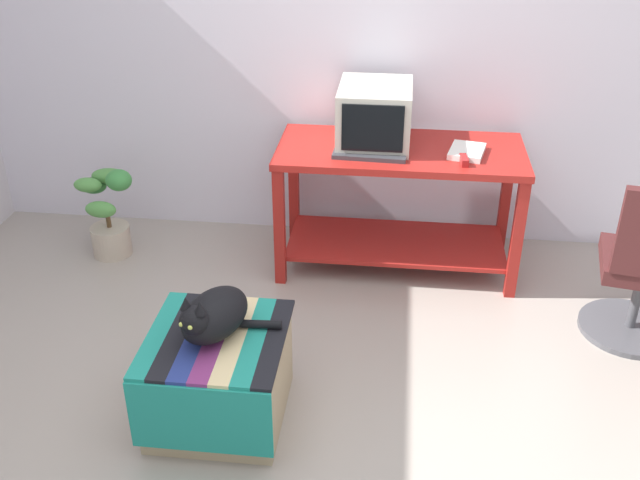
{
  "coord_description": "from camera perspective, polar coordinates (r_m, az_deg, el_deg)",
  "views": [
    {
      "loc": [
        0.28,
        -2.27,
        2.29
      ],
      "look_at": [
        -0.08,
        0.85,
        0.55
      ],
      "focal_mm": 41.06,
      "sensor_mm": 36.0,
      "label": 1
    }
  ],
  "objects": [
    {
      "name": "tv_monitor",
      "position": [
        4.17,
        4.28,
        9.66
      ],
      "size": [
        0.4,
        0.5,
        0.33
      ],
      "rotation": [
        0.0,
        0.0,
        0.0
      ],
      "color": "#BCB7A8",
      "rests_on": "desk"
    },
    {
      "name": "keyboard",
      "position": [
        4.02,
        3.89,
        6.66
      ],
      "size": [
        0.41,
        0.17,
        0.02
      ],
      "primitive_type": "cube",
      "rotation": [
        0.0,
        0.0,
        -0.05
      ],
      "color": "#333338",
      "rests_on": "desk"
    },
    {
      "name": "desk",
      "position": [
        4.25,
        6.15,
        4.15
      ],
      "size": [
        1.39,
        0.65,
        0.75
      ],
      "rotation": [
        0.0,
        0.0,
        0.0
      ],
      "color": "maroon",
      "rests_on": "ground_plane"
    },
    {
      "name": "back_wall",
      "position": [
        4.44,
        2.91,
        16.09
      ],
      "size": [
        8.0,
        0.1,
        2.6
      ],
      "primitive_type": "cube",
      "color": "silver",
      "rests_on": "ground_plane"
    },
    {
      "name": "ottoman_with_blanket",
      "position": [
        3.28,
        -7.9,
        -10.48
      ],
      "size": [
        0.59,
        0.64,
        0.43
      ],
      "color": "tan",
      "rests_on": "ground_plane"
    },
    {
      "name": "potted_plant",
      "position": [
        4.63,
        -16.19,
        1.98
      ],
      "size": [
        0.36,
        0.31,
        0.58
      ],
      "color": "#B7A893",
      "rests_on": "ground_plane"
    },
    {
      "name": "ground_plane",
      "position": [
        3.23,
        -0.36,
        -16.07
      ],
      "size": [
        14.0,
        14.0,
        0.0
      ],
      "primitive_type": "plane",
      "color": "#9E9389"
    },
    {
      "name": "stapler",
      "position": [
        3.99,
        11.15,
        6.11
      ],
      "size": [
        0.05,
        0.11,
        0.04
      ],
      "primitive_type": "cube",
      "rotation": [
        0.0,
        0.0,
        0.1
      ],
      "color": "#A31E1E",
      "rests_on": "desk"
    },
    {
      "name": "book",
      "position": [
        4.13,
        11.37,
        6.78
      ],
      "size": [
        0.23,
        0.27,
        0.03
      ],
      "primitive_type": "cube",
      "rotation": [
        0.0,
        0.0,
        -0.21
      ],
      "color": "white",
      "rests_on": "desk"
    },
    {
      "name": "cat",
      "position": [
        3.1,
        -8.33,
        -5.84
      ],
      "size": [
        0.44,
        0.42,
        0.26
      ],
      "rotation": [
        0.0,
        0.0,
        -0.38
      ],
      "color": "black",
      "rests_on": "ottoman_with_blanket"
    }
  ]
}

